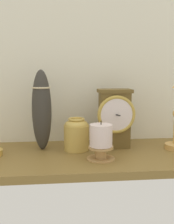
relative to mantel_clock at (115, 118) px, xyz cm
name	(u,v)px	position (x,y,z in cm)	size (l,w,h in cm)	color
ground_plane	(88,157)	(-10.17, -6.49, -12.06)	(100.00, 36.00, 2.40)	brown
back_wall	(83,57)	(-10.17, 12.01, 21.64)	(120.00, 2.00, 65.00)	silver
mantel_clock	(115,118)	(0.00, 0.00, 0.00)	(13.27, 9.99, 20.89)	brown
brass_vase_jar	(76,133)	(-13.71, -1.92, -5.01)	(8.70, 8.70, 11.28)	gold
pillar_candle_front	(101,141)	(-6.84, -12.67, -5.02)	(8.73, 8.73, 12.18)	tan
tall_ceramic_vase	(42,110)	(-25.53, 0.26, 3.15)	(6.72, 6.72, 27.74)	#35322C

